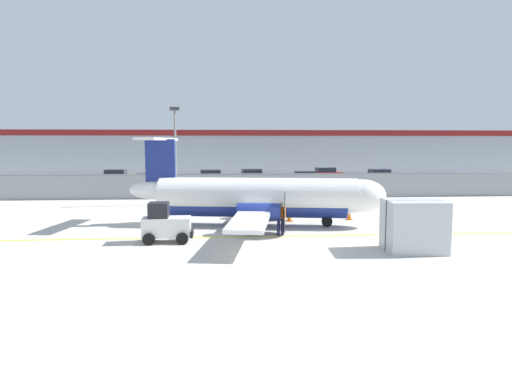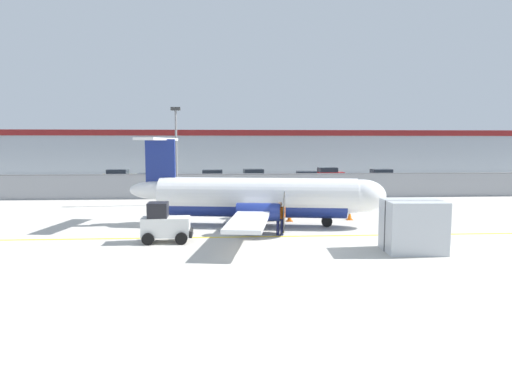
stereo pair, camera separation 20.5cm
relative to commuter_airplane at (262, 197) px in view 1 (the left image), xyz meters
The scene contains 18 objects.
ground_plane 3.45m from the commuter_airplane, 82.35° to the right, with size 140.00×140.00×0.01m.
perimeter_fence 12.98m from the commuter_airplane, 88.20° to the left, with size 98.00×0.10×2.10m.
parking_lot_strip 24.52m from the commuter_airplane, 89.05° to the left, with size 98.00×17.00×0.12m.
background_building 42.99m from the commuter_airplane, 89.46° to the left, with size 91.00×8.10×6.50m.
commuter_airplane is the anchor object (origin of this frame).
baggage_tug 6.32m from the commuter_airplane, 140.74° to the right, with size 2.35×1.41×1.88m.
ground_crew_worker 2.90m from the commuter_airplane, 75.61° to the right, with size 0.54×0.36×1.70m.
cargo_container 8.85m from the commuter_airplane, 47.52° to the right, with size 2.52×2.14×2.20m.
traffic_cone_near_left 5.85m from the commuter_airplane, 16.50° to the left, with size 0.36×0.36×0.64m.
traffic_cone_near_right 2.58m from the commuter_airplane, 37.72° to the left, with size 0.36×0.36×0.64m.
parked_car_0 30.48m from the commuter_airplane, 117.51° to the left, with size 4.26×2.12×1.58m.
parked_car_1 22.36m from the commuter_airplane, 115.50° to the left, with size 4.25×2.11×1.58m.
parked_car_2 25.89m from the commuter_airplane, 98.00° to the left, with size 4.20×2.01×1.58m.
parked_car_3 26.87m from the commuter_airplane, 87.32° to the left, with size 4.35×2.34×1.58m.
parked_car_4 23.39m from the commuter_airplane, 74.14° to the left, with size 4.39×2.45×1.58m.
parked_car_5 31.24m from the commuter_airplane, 70.87° to the left, with size 4.33×2.29×1.58m.
parked_car_6 30.01m from the commuter_airplane, 58.70° to the left, with size 4.26×2.13×1.58m.
apron_light_pole 11.03m from the commuter_airplane, 121.96° to the left, with size 0.70×0.30×7.27m.
Camera 1 is at (-2.59, -20.16, 4.60)m, focal length 32.00 mm.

